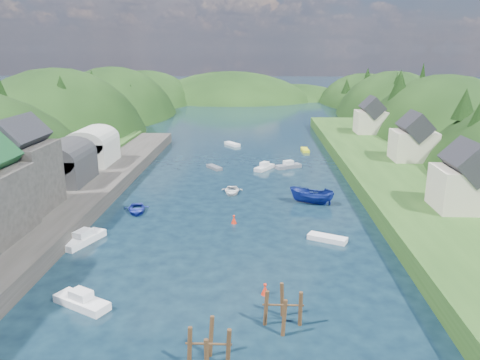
{
  "coord_description": "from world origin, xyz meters",
  "views": [
    {
      "loc": [
        2.49,
        -32.16,
        20.87
      ],
      "look_at": [
        0.0,
        28.0,
        4.0
      ],
      "focal_mm": 35.0,
      "sensor_mm": 36.0,
      "label": 1
    }
  ],
  "objects_px": {
    "piling_cluster_far": "(283,311)",
    "channel_buoy_near": "(265,290)",
    "piling_cluster_near": "(209,351)",
    "channel_buoy_far": "(234,220)"
  },
  "relations": [
    {
      "from": "piling_cluster_near",
      "to": "channel_buoy_far",
      "type": "relative_size",
      "value": 3.3
    },
    {
      "from": "channel_buoy_near",
      "to": "piling_cluster_far",
      "type": "bearing_deg",
      "value": -74.01
    },
    {
      "from": "piling_cluster_near",
      "to": "channel_buoy_far",
      "type": "bearing_deg",
      "value": 89.55
    },
    {
      "from": "piling_cluster_near",
      "to": "piling_cluster_far",
      "type": "xyz_separation_m",
      "value": [
        5.24,
        5.27,
        -0.05
      ]
    },
    {
      "from": "piling_cluster_far",
      "to": "channel_buoy_near",
      "type": "xyz_separation_m",
      "value": [
        -1.34,
        4.67,
        -0.71
      ]
    },
    {
      "from": "piling_cluster_near",
      "to": "channel_buoy_far",
      "type": "xyz_separation_m",
      "value": [
        0.22,
        27.33,
        -0.77
      ]
    },
    {
      "from": "piling_cluster_far",
      "to": "channel_buoy_far",
      "type": "distance_m",
      "value": 22.63
    },
    {
      "from": "piling_cluster_far",
      "to": "channel_buoy_far",
      "type": "xyz_separation_m",
      "value": [
        -5.02,
        22.06,
        -0.71
      ]
    },
    {
      "from": "piling_cluster_far",
      "to": "channel_buoy_near",
      "type": "bearing_deg",
      "value": 105.99
    },
    {
      "from": "piling_cluster_far",
      "to": "channel_buoy_near",
      "type": "height_order",
      "value": "piling_cluster_far"
    }
  ]
}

